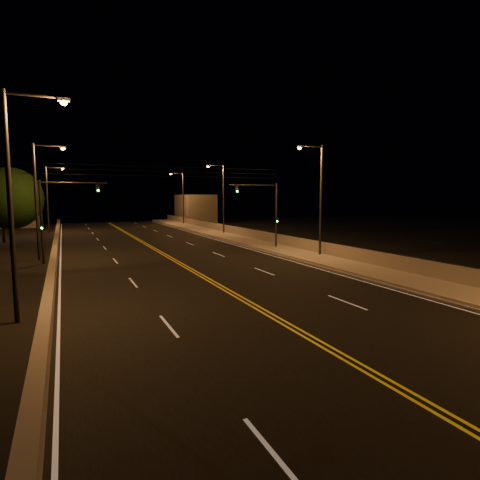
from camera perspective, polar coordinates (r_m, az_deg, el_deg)
name	(u,v)px	position (r m, az deg, el deg)	size (l,w,h in m)	color
road	(201,275)	(27.00, -5.63, -5.02)	(18.00, 120.00, 0.02)	black
sidewalk	(333,262)	(31.97, 13.11, -3.13)	(3.60, 120.00, 0.30)	gray
curb	(313,265)	(30.90, 10.33, -3.53)	(0.14, 120.00, 0.15)	gray
parapet_wall	(350,253)	(32.88, 15.44, -1.79)	(0.30, 120.00, 1.00)	gray
jersey_barrier	(51,281)	(25.64, -25.27, -5.26)	(0.45, 120.00, 0.85)	gray
distant_building_right	(195,208)	(82.50, -6.40, 4.49)	(6.00, 10.00, 5.57)	gray
distant_building_left	(13,205)	(79.10, -29.56, 4.40)	(8.00, 8.00, 7.66)	gray
parapet_rail	(351,246)	(32.81, 15.47, -0.88)	(0.06, 0.06, 120.00)	black
lane_markings	(201,275)	(26.93, -5.58, -5.03)	(17.32, 116.00, 0.00)	silver
streetlight_1	(318,194)	(34.59, 11.09, 6.46)	(2.55, 0.28, 9.51)	#2D2D33
streetlight_2	(222,195)	(54.57, -2.62, 6.46)	(2.55, 0.28, 9.51)	#2D2D33
streetlight_3	(182,195)	(73.54, -8.30, 6.35)	(2.55, 0.28, 9.51)	#2D2D33
streetlight_4	(17,191)	(18.87, -29.17, 6.05)	(2.55, 0.28, 9.51)	#2D2D33
streetlight_5	(39,194)	(36.75, -26.63, 5.90)	(2.55, 0.28, 9.51)	#2D2D33
streetlight_6	(49,195)	(63.93, -25.50, 5.83)	(2.55, 0.28, 9.51)	#2D2D33
traffic_signal_right	(268,208)	(39.22, 3.96, 4.51)	(5.11, 0.31, 6.54)	#2D2D33
traffic_signal_left	(54,211)	(34.71, -24.88, 3.72)	(5.11, 0.31, 6.54)	#2D2D33
overhead_wires	(165,171)	(35.69, -10.60, 9.56)	(22.00, 0.03, 0.83)	black
tree_0	(10,198)	(44.57, -29.86, 5.15)	(5.92, 5.92, 8.02)	black
tree_1	(1,198)	(52.92, -30.85, 5.15)	(5.92, 5.92, 8.03)	black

